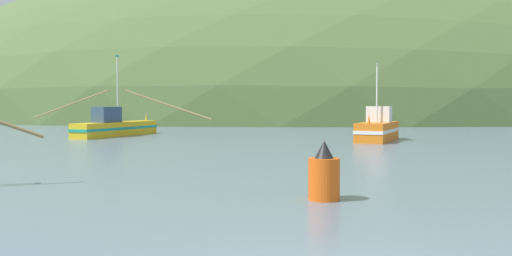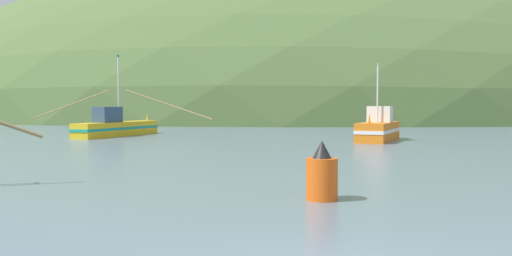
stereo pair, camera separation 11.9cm
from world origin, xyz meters
The scene contains 5 objects.
hill_mid_right centered at (21.37, 142.66, 0.00)m, with size 213.65×170.92×76.04m, color #516B38.
hill_far_center centered at (45.40, 228.32, 0.00)m, with size 139.81×111.85×96.25m, color #47703D.
fishing_boat_orange centered at (9.86, 32.36, 0.86)m, with size 5.23×7.57×5.88m.
fishing_boat_yellow centered at (-11.52, 39.90, 0.84)m, with size 17.05×10.72×7.21m.
channel_buoy centered at (0.95, 7.45, 0.70)m, with size 0.89×0.89×1.68m.
Camera 1 is at (-1.82, -7.05, 2.64)m, focal length 36.73 mm.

